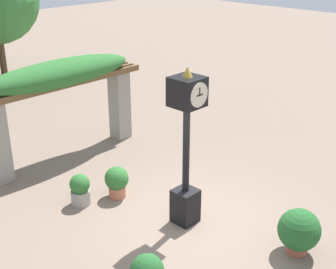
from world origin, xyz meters
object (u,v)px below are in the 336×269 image
Objects in this scene: potted_plant_near_right at (299,231)px; potted_plant_far_left at (117,181)px; pedestal_clock at (186,145)px; potted_plant_near_left at (80,189)px.

potted_plant_near_right is 4.17m from potted_plant_far_left.
pedestal_clock is 3.68× the size of potted_plant_near_right.
pedestal_clock is 2.66m from potted_plant_near_right.
pedestal_clock reaches higher than potted_plant_far_left.
pedestal_clock is at bearing -79.35° from potted_plant_far_left.
potted_plant_near_right is (1.80, -4.38, 0.12)m from potted_plant_near_left.
pedestal_clock is 4.45× the size of potted_plant_far_left.
pedestal_clock is 2.78m from potted_plant_near_left.
potted_plant_near_right is at bearing -75.73° from potted_plant_far_left.
potted_plant_far_left reaches higher than potted_plant_near_left.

